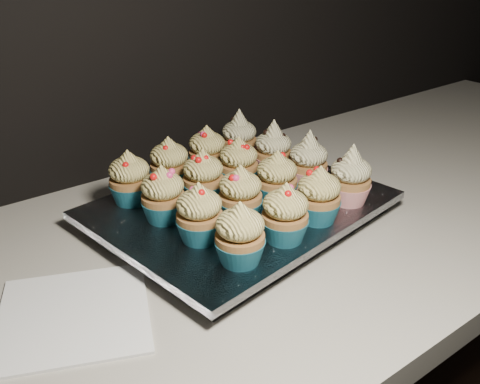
% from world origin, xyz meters
% --- Properties ---
extents(worktop, '(2.44, 0.64, 0.04)m').
position_xyz_m(worktop, '(0.00, 1.70, 0.88)').
color(worktop, beige).
rests_on(worktop, cabinet).
extents(napkin, '(0.23, 0.23, 0.00)m').
position_xyz_m(napkin, '(-0.12, 1.66, 0.90)').
color(napkin, white).
rests_on(napkin, worktop).
extents(baking_tray, '(0.42, 0.34, 0.02)m').
position_xyz_m(baking_tray, '(0.17, 1.73, 0.91)').
color(baking_tray, black).
rests_on(baking_tray, worktop).
extents(foil_lining, '(0.46, 0.38, 0.01)m').
position_xyz_m(foil_lining, '(0.17, 1.73, 0.93)').
color(foil_lining, silver).
rests_on(foil_lining, baking_tray).
extents(cupcake_0, '(0.06, 0.06, 0.08)m').
position_xyz_m(cupcake_0, '(0.07, 1.60, 0.97)').
color(cupcake_0, '#196479').
rests_on(cupcake_0, foil_lining).
extents(cupcake_1, '(0.06, 0.06, 0.08)m').
position_xyz_m(cupcake_1, '(0.15, 1.60, 0.97)').
color(cupcake_1, '#196479').
rests_on(cupcake_1, foil_lining).
extents(cupcake_2, '(0.06, 0.06, 0.08)m').
position_xyz_m(cupcake_2, '(0.22, 1.61, 0.97)').
color(cupcake_2, '#196479').
rests_on(cupcake_2, foil_lining).
extents(cupcake_3, '(0.06, 0.06, 0.10)m').
position_xyz_m(cupcake_3, '(0.30, 1.63, 0.97)').
color(cupcake_3, '#B4191D').
rests_on(cupcake_3, foil_lining).
extents(cupcake_4, '(0.06, 0.06, 0.08)m').
position_xyz_m(cupcake_4, '(0.06, 1.67, 0.97)').
color(cupcake_4, '#196479').
rests_on(cupcake_4, foil_lining).
extents(cupcake_5, '(0.06, 0.06, 0.08)m').
position_xyz_m(cupcake_5, '(0.14, 1.68, 0.97)').
color(cupcake_5, '#196479').
rests_on(cupcake_5, foil_lining).
extents(cupcake_6, '(0.06, 0.06, 0.08)m').
position_xyz_m(cupcake_6, '(0.21, 1.69, 0.97)').
color(cupcake_6, '#196479').
rests_on(cupcake_6, foil_lining).
extents(cupcake_7, '(0.06, 0.06, 0.10)m').
position_xyz_m(cupcake_7, '(0.29, 1.71, 0.97)').
color(cupcake_7, '#B4191D').
rests_on(cupcake_7, foil_lining).
extents(cupcake_8, '(0.06, 0.06, 0.08)m').
position_xyz_m(cupcake_8, '(0.05, 1.75, 0.97)').
color(cupcake_8, '#196479').
rests_on(cupcake_8, foil_lining).
extents(cupcake_9, '(0.06, 0.06, 0.08)m').
position_xyz_m(cupcake_9, '(0.13, 1.76, 0.97)').
color(cupcake_9, '#196479').
rests_on(cupcake_9, foil_lining).
extents(cupcake_10, '(0.06, 0.06, 0.08)m').
position_xyz_m(cupcake_10, '(0.20, 1.77, 0.97)').
color(cupcake_10, '#196479').
rests_on(cupcake_10, foil_lining).
extents(cupcake_11, '(0.06, 0.06, 0.10)m').
position_xyz_m(cupcake_11, '(0.28, 1.78, 0.97)').
color(cupcake_11, '#B4191D').
rests_on(cupcake_11, foil_lining).
extents(cupcake_12, '(0.06, 0.06, 0.08)m').
position_xyz_m(cupcake_12, '(0.04, 1.83, 0.97)').
color(cupcake_12, '#196479').
rests_on(cupcake_12, foil_lining).
extents(cupcake_13, '(0.06, 0.06, 0.08)m').
position_xyz_m(cupcake_13, '(0.11, 1.84, 0.97)').
color(cupcake_13, '#196479').
rests_on(cupcake_13, foil_lining).
extents(cupcake_14, '(0.06, 0.06, 0.08)m').
position_xyz_m(cupcake_14, '(0.19, 1.85, 0.97)').
color(cupcake_14, '#196479').
rests_on(cupcake_14, foil_lining).
extents(cupcake_15, '(0.06, 0.06, 0.10)m').
position_xyz_m(cupcake_15, '(0.27, 1.86, 0.97)').
color(cupcake_15, '#B4191D').
rests_on(cupcake_15, foil_lining).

